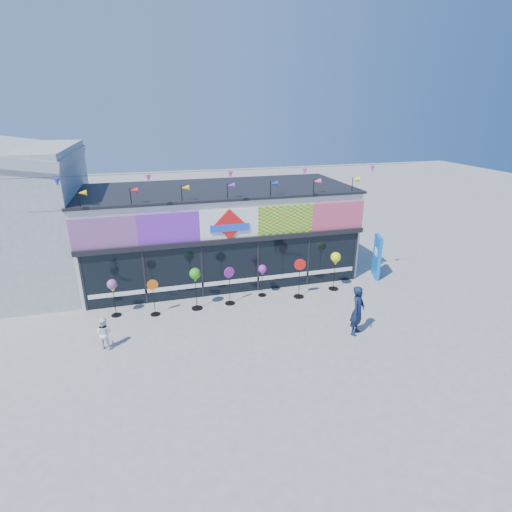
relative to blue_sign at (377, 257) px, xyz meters
name	(u,v)px	position (x,y,z in m)	size (l,w,h in m)	color
ground	(251,334)	(-6.93, -3.37, -1.02)	(80.00, 80.00, 0.00)	gray
kite_shop	(219,231)	(-6.93, 2.57, 1.03)	(16.00, 5.70, 5.31)	white
blue_sign	(377,257)	(0.00, 0.00, 0.00)	(0.47, 1.01, 2.02)	blue
spinner_0	(113,287)	(-11.59, -0.72, 0.19)	(0.38, 0.38, 1.51)	black
spinner_1	(154,296)	(-10.14, -1.05, -0.24)	(0.41, 0.37, 1.47)	black
spinner_2	(195,276)	(-8.52, -0.97, 0.37)	(0.44, 0.44, 1.73)	black
spinner_3	(230,285)	(-7.17, -0.89, -0.17)	(0.43, 0.41, 1.60)	black
spinner_4	(262,271)	(-5.69, -0.52, 0.10)	(0.35, 0.35, 1.40)	black
spinner_5	(299,277)	(-4.24, -1.06, -0.11)	(0.48, 0.44, 1.71)	black
spinner_6	(336,260)	(-2.49, -0.74, 0.36)	(0.44, 0.44, 1.72)	black
adult_man	(358,311)	(-3.34, -4.31, -0.11)	(0.66, 0.43, 1.81)	#111C37
child	(104,333)	(-11.80, -2.93, -0.46)	(0.54, 0.31, 1.11)	white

